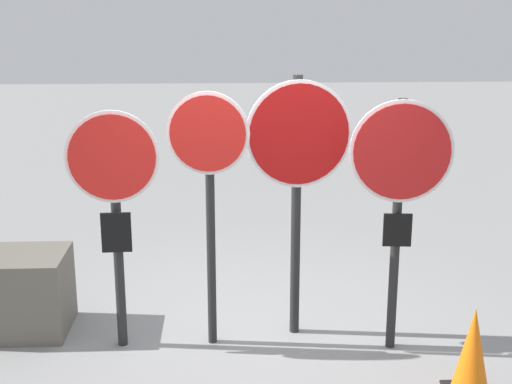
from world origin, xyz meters
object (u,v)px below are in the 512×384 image
stop_sign_3 (400,177)px  stop_sign_1 (209,169)px  stop_sign_0 (114,189)px  traffic_cone_0 (472,352)px  storage_crate (12,293)px  stop_sign_2 (298,158)px

stop_sign_3 → stop_sign_1: bearing=178.6°
stop_sign_0 → stop_sign_3: (2.31, -0.15, 0.10)m
stop_sign_0 → traffic_cone_0: bearing=-20.4°
stop_sign_0 → storage_crate: (-1.02, 0.38, -1.05)m
stop_sign_1 → traffic_cone_0: size_ratio=3.12×
stop_sign_0 → stop_sign_2: 1.54m
storage_crate → stop_sign_0: bearing=-20.5°
storage_crate → stop_sign_1: bearing=-11.6°
stop_sign_2 → traffic_cone_0: bearing=-48.3°
stop_sign_3 → storage_crate: bearing=175.7°
stop_sign_0 → stop_sign_1: stop_sign_1 is taller
traffic_cone_0 → storage_crate: bearing=161.3°
stop_sign_2 → stop_sign_3: bearing=-29.6°
stop_sign_1 → stop_sign_2: (0.75, 0.16, 0.05)m
stop_sign_0 → stop_sign_1: 0.79m
stop_sign_3 → storage_crate: stop_sign_3 is taller
stop_sign_2 → stop_sign_3: 0.86m
stop_sign_0 → stop_sign_1: bearing=-1.4°
stop_sign_1 → traffic_cone_0: bearing=-16.9°
stop_sign_0 → traffic_cone_0: size_ratio=2.92×
traffic_cone_0 → storage_crate: 3.97m
stop_sign_0 → storage_crate: stop_sign_0 is taller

